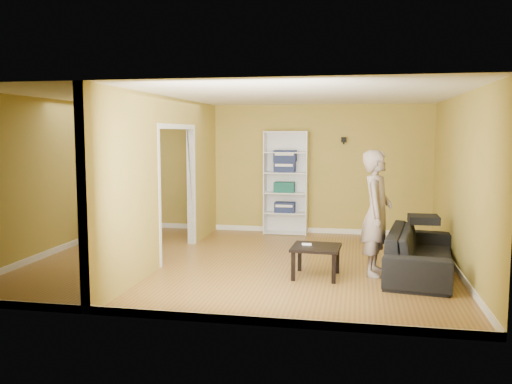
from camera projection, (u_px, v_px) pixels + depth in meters
room_shell at (241, 180)px, 8.43m from camera, size 6.50×6.50×6.50m
partition at (168, 179)px, 8.65m from camera, size 0.22×5.50×2.60m
wall_speaker at (344, 140)px, 10.72m from camera, size 0.10×0.10×0.10m
sofa at (421, 245)px, 7.81m from camera, size 2.36×1.28×0.86m
person at (377, 202)px, 7.71m from camera, size 0.85×0.71×2.11m
bookshelf at (286, 183)px, 10.94m from camera, size 0.87×0.38×2.07m
paper_box_navy_a at (285, 207)px, 10.95m from camera, size 0.40×0.26×0.21m
paper_box_teal at (284, 187)px, 10.90m from camera, size 0.40×0.26×0.21m
paper_box_navy_b at (285, 167)px, 10.86m from camera, size 0.42×0.27×0.21m
paper_box_navy_c at (285, 155)px, 10.83m from camera, size 0.44×0.29×0.23m
coffee_table at (316, 251)px, 7.65m from camera, size 0.67×0.67×0.45m
game_controller at (307, 244)px, 7.71m from camera, size 0.14×0.04×0.03m
dining_table at (122, 204)px, 10.29m from camera, size 1.23×0.82×0.77m
chair_left at (85, 214)px, 10.50m from camera, size 0.44×0.44×0.95m
chair_near at (107, 220)px, 9.69m from camera, size 0.56×0.56×0.96m
chair_far at (136, 212)px, 10.92m from camera, size 0.41×0.41×0.87m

